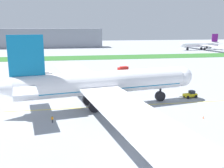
# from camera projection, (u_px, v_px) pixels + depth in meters

# --- Properties ---
(ground_plane) EXTENTS (600.00, 600.00, 0.00)m
(ground_plane) POSITION_uv_depth(u_px,v_px,m) (106.00, 106.00, 69.32)
(ground_plane) COLOR #9399A0
(ground_plane) RESTS_ON ground
(apron_taxi_line) EXTENTS (280.00, 0.36, 0.01)m
(apron_taxi_line) POSITION_uv_depth(u_px,v_px,m) (106.00, 107.00, 68.79)
(apron_taxi_line) COLOR yellow
(apron_taxi_line) RESTS_ON ground
(grass_median_strip) EXTENTS (320.00, 24.00, 0.10)m
(grass_median_strip) POSITION_uv_depth(u_px,v_px,m) (83.00, 58.00, 172.17)
(grass_median_strip) COLOR #2D6628
(grass_median_strip) RESTS_ON ground
(airliner_foreground) EXTENTS (53.95, 85.56, 18.93)m
(airliner_foreground) POSITION_uv_depth(u_px,v_px,m) (101.00, 83.00, 66.89)
(airliner_foreground) COLOR white
(airliner_foreground) RESTS_ON ground
(pushback_tug) EXTENTS (5.87, 2.88, 2.12)m
(pushback_tug) POSITION_uv_depth(u_px,v_px,m) (190.00, 94.00, 77.24)
(pushback_tug) COLOR yellow
(pushback_tug) RESTS_ON ground
(ground_crew_wingwalker_port) EXTENTS (0.41, 0.58, 1.75)m
(ground_crew_wingwalker_port) POSITION_uv_depth(u_px,v_px,m) (138.00, 131.00, 50.43)
(ground_crew_wingwalker_port) COLOR black
(ground_crew_wingwalker_port) RESTS_ON ground
(ground_crew_marshaller_front) EXTENTS (0.47, 0.45, 1.58)m
(ground_crew_marshaller_front) POSITION_uv_depth(u_px,v_px,m) (52.00, 119.00, 57.12)
(ground_crew_marshaller_front) COLOR black
(ground_crew_marshaller_front) RESTS_ON ground
(ground_crew_wingwalker_starboard) EXTENTS (0.59, 0.28, 1.70)m
(ground_crew_wingwalker_starboard) POSITION_uv_depth(u_px,v_px,m) (141.00, 110.00, 63.13)
(ground_crew_wingwalker_starboard) COLOR black
(ground_crew_wingwalker_starboard) RESTS_ON ground
(traffic_cone_port_wing) EXTENTS (0.36, 0.36, 0.58)m
(traffic_cone_port_wing) POSITION_uv_depth(u_px,v_px,m) (203.00, 117.00, 60.16)
(traffic_cone_port_wing) COLOR #F2590C
(traffic_cone_port_wing) RESTS_ON ground
(service_truck_baggage_loader) EXTENTS (5.21, 3.48, 2.78)m
(service_truck_baggage_loader) POSITION_uv_depth(u_px,v_px,m) (45.00, 74.00, 105.80)
(service_truck_baggage_loader) COLOR white
(service_truck_baggage_loader) RESTS_ON ground
(service_truck_fuel_bowser) EXTENTS (5.13, 3.83, 2.47)m
(service_truck_fuel_bowser) POSITION_uv_depth(u_px,v_px,m) (123.00, 69.00, 119.64)
(service_truck_fuel_bowser) COLOR #B21E19
(service_truck_fuel_bowser) RESTS_ON ground
(parked_airliner_far_right) EXTENTS (40.86, 65.04, 13.65)m
(parked_airliner_far_right) POSITION_uv_depth(u_px,v_px,m) (201.00, 45.00, 226.34)
(parked_airliner_far_right) COLOR white
(parked_airliner_far_right) RESTS_ON ground
(terminal_building) EXTENTS (114.07, 20.00, 18.00)m
(terminal_building) POSITION_uv_depth(u_px,v_px,m) (41.00, 38.00, 246.34)
(terminal_building) COLOR gray
(terminal_building) RESTS_ON ground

